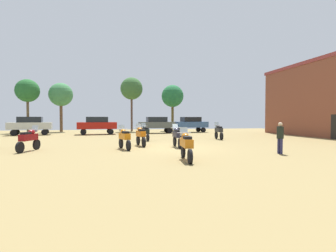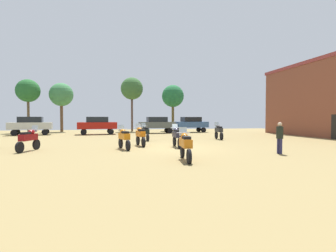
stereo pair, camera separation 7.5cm
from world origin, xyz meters
TOP-DOWN VIEW (x-y plane):
  - ground_plane at (0.00, 0.00)m, footprint 44.00×52.00m
  - motorcycle_1 at (-3.20, -0.27)m, footprint 0.78×2.03m
  - motorcycle_2 at (5.11, 5.21)m, footprint 0.62×2.13m
  - motorcycle_4 at (-2.08, 1.31)m, footprint 0.67×2.10m
  - motorcycle_5 at (-8.45, -0.10)m, footprint 0.78×2.04m
  - motorcycle_6 at (0.12, 0.13)m, footprint 0.62×2.14m
  - motorcycle_7 at (-1.32, 5.36)m, footprint 0.65×2.16m
  - motorcycle_8 at (-0.67, -4.81)m, footprint 0.62×2.22m
  - car_1 at (-12.91, 14.52)m, footprint 4.53×2.44m
  - car_2 at (1.18, 15.11)m, footprint 4.40×2.07m
  - car_3 at (-5.84, 14.14)m, footprint 4.48×2.28m
  - car_4 at (5.83, 16.07)m, footprint 4.51×2.37m
  - person_1 at (4.66, -3.81)m, footprint 0.39×0.39m
  - tree_1 at (-14.71, 19.47)m, footprint 2.89×2.89m
  - tree_2 at (-11.01, 20.82)m, footprint 3.12×3.12m
  - tree_4 at (-1.58, 19.93)m, footprint 3.07×3.07m
  - tree_5 at (4.41, 20.59)m, footprint 3.22×3.22m

SIDE VIEW (x-z plane):
  - ground_plane at x=0.00m, z-range 0.00..0.02m
  - motorcycle_1 at x=-3.20m, z-range 0.01..1.44m
  - motorcycle_7 at x=-1.32m, z-range 0.01..1.44m
  - motorcycle_5 at x=-8.45m, z-range 0.01..1.45m
  - motorcycle_8 at x=-0.67m, z-range 0.01..1.45m
  - motorcycle_4 at x=-2.08m, z-range 0.00..1.48m
  - motorcycle_6 at x=0.12m, z-range 0.01..1.48m
  - motorcycle_2 at x=5.11m, z-range 0.00..1.50m
  - person_1 at x=4.66m, z-range 0.15..1.79m
  - car_1 at x=-12.91m, z-range 0.19..2.19m
  - car_2 at x=1.18m, z-range 0.19..2.19m
  - car_3 at x=-5.84m, z-range 0.19..2.19m
  - car_4 at x=5.83m, z-range 0.19..2.19m
  - tree_2 at x=-11.01m, z-range 1.70..8.29m
  - tree_5 at x=4.41m, z-range 1.71..8.41m
  - tree_1 at x=-14.71m, z-range 1.92..8.71m
  - tree_4 at x=-1.58m, z-range 2.19..9.69m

